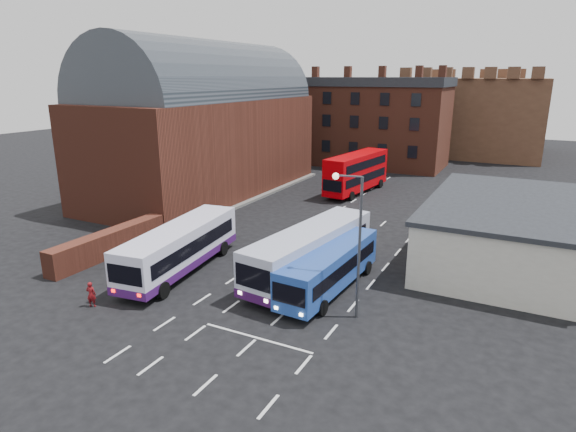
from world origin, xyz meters
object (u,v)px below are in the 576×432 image
at_px(bus_white_outbound, 180,245).
at_px(pedestrian_red, 91,294).
at_px(bus_red_double, 357,172).
at_px(pedestrian_beige, 125,284).
at_px(bus_white_inbound, 310,249).
at_px(bus_blue, 330,266).
at_px(street_lamp, 355,234).

height_order(bus_white_outbound, pedestrian_red, bus_white_outbound).
distance_m(bus_red_double, pedestrian_beige, 30.98).
relative_size(bus_white_inbound, pedestrian_beige, 8.03).
relative_size(bus_blue, pedestrian_red, 6.62).
xyz_separation_m(bus_blue, pedestrian_beige, (-10.22, -6.23, -0.81)).
bearing_deg(bus_red_double, street_lamp, 116.26).
distance_m(bus_white_outbound, pedestrian_red, 6.53).
bearing_deg(bus_blue, street_lamp, 135.73).
height_order(bus_blue, street_lamp, street_lamp).
bearing_deg(pedestrian_red, bus_red_double, -116.61).
distance_m(street_lamp, pedestrian_beige, 13.66).
distance_m(bus_white_inbound, bus_blue, 2.30).
bearing_deg(pedestrian_beige, bus_red_double, -113.55).
distance_m(bus_white_inbound, street_lamp, 6.34).
bearing_deg(pedestrian_red, bus_blue, -163.40).
bearing_deg(pedestrian_beige, pedestrian_red, 51.81).
height_order(bus_white_outbound, street_lamp, street_lamp).
xyz_separation_m(bus_white_inbound, bus_red_double, (-5.16, 23.25, 0.40)).
bearing_deg(bus_white_inbound, bus_blue, 152.41).
relative_size(bus_white_outbound, bus_white_inbound, 0.95).
bearing_deg(bus_white_outbound, bus_white_inbound, 13.43).
bearing_deg(bus_white_inbound, bus_white_outbound, 27.94).
bearing_deg(bus_white_inbound, pedestrian_red, 53.21).
relative_size(street_lamp, pedestrian_red, 5.25).
height_order(bus_white_inbound, pedestrian_red, bus_white_inbound).
bearing_deg(pedestrian_red, bus_white_inbound, -153.86).
distance_m(bus_blue, bus_red_double, 25.55).
distance_m(bus_white_outbound, pedestrian_beige, 4.66).
bearing_deg(bus_white_outbound, bus_red_double, 76.70).
relative_size(bus_white_inbound, bus_blue, 1.22).
relative_size(bus_red_double, street_lamp, 1.41).
relative_size(bus_blue, bus_red_double, 0.89).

